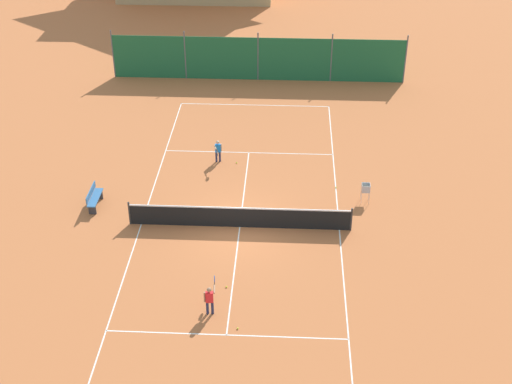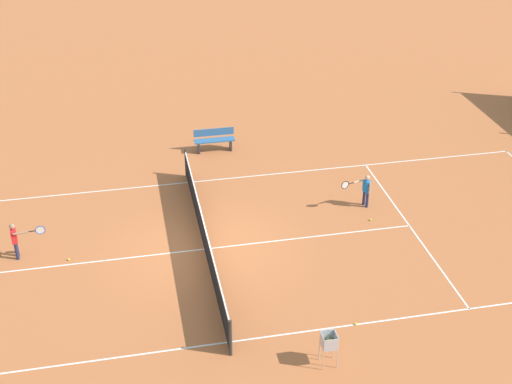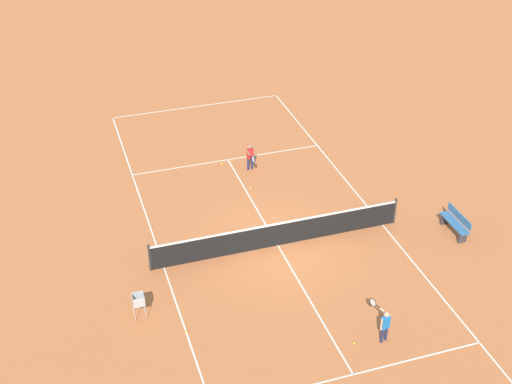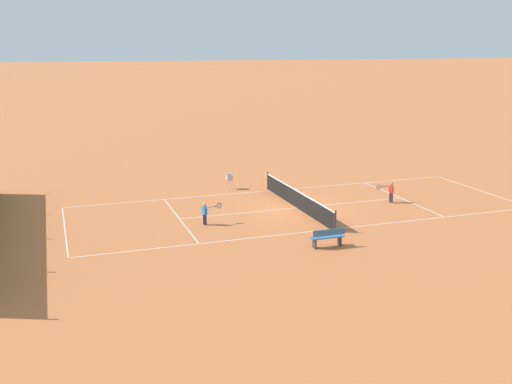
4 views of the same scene
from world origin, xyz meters
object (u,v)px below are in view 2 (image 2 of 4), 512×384
object	(u,v)px
player_near_baseline	(16,238)
tennis_ball_service_box	(370,220)
tennis_net	(204,235)
player_far_service	(365,188)
tennis_ball_alley_right	(356,324)
courtside_bench	(214,139)
ball_hopper	(329,343)
tennis_ball_alley_left	(69,259)

from	to	relation	value
player_near_baseline	tennis_ball_service_box	distance (m)	10.63
tennis_net	player_far_service	world-z (taller)	player_far_service
tennis_net	tennis_ball_alley_right	distance (m)	5.28
tennis_net	tennis_ball_alley_right	bearing A→B (deg)	38.68
player_far_service	courtside_bench	xyz separation A→B (m)	(-4.94, -4.13, -0.21)
player_near_baseline	courtside_bench	world-z (taller)	player_near_baseline
tennis_ball_alley_right	ball_hopper	bearing A→B (deg)	-42.30
tennis_net	player_near_baseline	size ratio (longest dim) A/B	8.00
player_near_baseline	courtside_bench	size ratio (longest dim) A/B	0.77
player_far_service	tennis_ball_alley_left	size ratio (longest dim) A/B	16.94
tennis_ball_service_box	courtside_bench	size ratio (longest dim) A/B	0.04
tennis_ball_alley_left	tennis_ball_alley_right	xyz separation A→B (m)	(4.32, 7.20, 0.00)
player_far_service	tennis_ball_alley_right	distance (m)	5.94
player_near_baseline	ball_hopper	world-z (taller)	player_near_baseline
tennis_ball_service_box	tennis_ball_alley_right	xyz separation A→B (m)	(4.63, -2.02, 0.00)
courtside_bench	player_near_baseline	bearing A→B (deg)	-49.06
tennis_ball_alley_right	courtside_bench	size ratio (longest dim) A/B	0.04
tennis_net	ball_hopper	world-z (taller)	tennis_net
tennis_net	courtside_bench	size ratio (longest dim) A/B	6.12
tennis_ball_alley_left	ball_hopper	size ratio (longest dim) A/B	0.07
tennis_ball_alley_left	courtside_bench	xyz separation A→B (m)	(-6.13, 5.17, 0.42)
tennis_ball_alley_left	tennis_net	bearing A→B (deg)	86.87
courtside_bench	tennis_net	bearing A→B (deg)	-11.20
tennis_ball_alley_right	tennis_ball_service_box	bearing A→B (deg)	156.39
player_near_baseline	tennis_ball_alley_right	world-z (taller)	player_near_baseline
tennis_ball_alley_left	tennis_ball_service_box	bearing A→B (deg)	91.92
player_near_baseline	tennis_ball_service_box	xyz separation A→B (m)	(0.13, 10.61, -0.64)
player_near_baseline	tennis_ball_service_box	world-z (taller)	player_near_baseline
tennis_ball_alley_right	ball_hopper	xyz separation A→B (m)	(1.19, -1.08, 0.62)
player_near_baseline	tennis_ball_alley_right	size ratio (longest dim) A/B	17.39
player_near_baseline	courtside_bench	bearing A→B (deg)	130.94
player_near_baseline	tennis_ball_service_box	size ratio (longest dim) A/B	17.39
player_far_service	tennis_ball_alley_left	distance (m)	9.40
tennis_ball_service_box	player_far_service	bearing A→B (deg)	175.19
tennis_net	tennis_ball_service_box	xyz separation A→B (m)	(-0.52, 5.31, -0.47)
player_far_service	tennis_net	bearing A→B (deg)	-75.34
ball_hopper	tennis_ball_service_box	bearing A→B (deg)	151.91
ball_hopper	courtside_bench	bearing A→B (deg)	-175.34
ball_hopper	tennis_ball_alley_left	bearing A→B (deg)	-132.01
tennis_ball_alley_left	courtside_bench	world-z (taller)	courtside_bench
tennis_ball_alley_right	ball_hopper	size ratio (longest dim) A/B	0.07
player_near_baseline	tennis_net	bearing A→B (deg)	82.95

